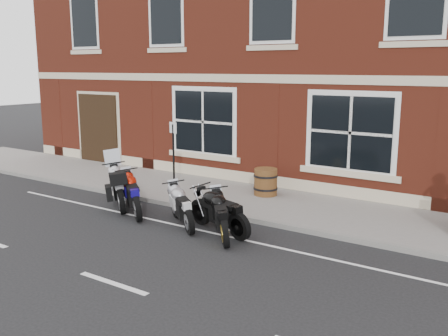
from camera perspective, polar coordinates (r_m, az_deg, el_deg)
The scene contains 11 objects.
ground at distance 11.33m, azimuth -1.44°, elevation -7.81°, with size 80.00×80.00×0.00m, color black.
sidewalk at distance 13.76m, azimuth 5.81°, elevation -4.11°, with size 30.00×3.00×0.12m, color slate.
kerb at distance 12.44m, azimuth 2.36°, elevation -5.75°, with size 30.00×0.16×0.12m, color slate.
pub_building at distance 20.32m, azimuth 16.69°, elevation 17.39°, with size 24.00×12.00×12.00m, color maroon.
moto_touring_silver at distance 13.93m, azimuth -11.82°, elevation -1.81°, with size 1.80×1.55×1.47m.
moto_sport_red at distance 13.18m, azimuth -10.26°, elevation -2.70°, with size 1.78×1.44×0.97m.
moto_sport_black at distance 11.22m, azimuth -0.16°, elevation -5.19°, with size 1.40×1.64×0.91m.
moto_sport_silver at distance 12.02m, azimuth -4.74°, elevation -4.17°, with size 1.63×1.31×0.89m.
moto_naked_black at distance 11.50m, azimuth -0.57°, elevation -4.70°, with size 2.02×0.75×0.94m.
barrel_planter at distance 14.36m, azimuth 4.78°, elevation -1.59°, with size 0.70×0.70×0.77m.
parking_sign at distance 13.97m, azimuth -5.79°, elevation 1.56°, with size 0.30×0.09×2.13m.
Camera 1 is at (6.19, -8.72, 3.74)m, focal length 40.00 mm.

